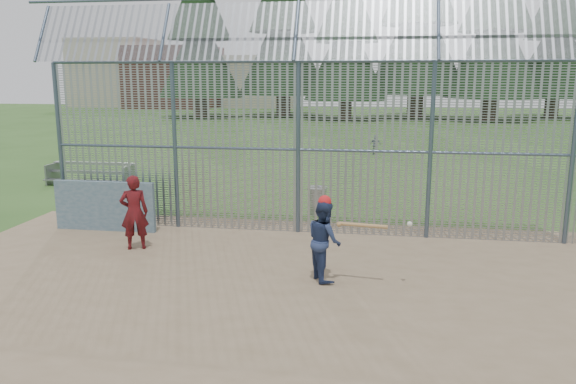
% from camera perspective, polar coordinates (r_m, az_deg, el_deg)
% --- Properties ---
extents(ground, '(120.00, 120.00, 0.00)m').
position_cam_1_polar(ground, '(10.21, -1.80, -9.44)').
color(ground, '#2D511E').
rests_on(ground, ground).
extents(dirt_infield, '(14.00, 10.00, 0.02)m').
position_cam_1_polar(dirt_infield, '(9.75, -2.36, -10.43)').
color(dirt_infield, '#756047').
rests_on(dirt_infield, ground).
extents(dugout_wall, '(2.50, 0.12, 1.20)m').
position_cam_1_polar(dugout_wall, '(14.16, -18.11, -1.37)').
color(dugout_wall, '#38566B').
rests_on(dugout_wall, dirt_infield).
extents(batter, '(0.82, 0.89, 1.48)m').
position_cam_1_polar(batter, '(10.22, 3.70, -4.93)').
color(batter, navy).
rests_on(batter, dirt_infield).
extents(onlooker, '(0.69, 0.58, 1.61)m').
position_cam_1_polar(onlooker, '(12.42, -15.35, -2.00)').
color(onlooker, maroon).
rests_on(onlooker, dirt_infield).
extents(bg_kid_seated, '(0.55, 0.26, 0.92)m').
position_cam_1_polar(bg_kid_seated, '(27.10, 8.87, 4.76)').
color(bg_kid_seated, slate).
rests_on(bg_kid_seated, ground).
extents(batting_gear, '(1.65, 0.36, 0.53)m').
position_cam_1_polar(batting_gear, '(10.00, 4.92, -1.65)').
color(batting_gear, red).
rests_on(batting_gear, ground).
extents(trash_can, '(0.56, 0.56, 0.82)m').
position_cam_1_polar(trash_can, '(15.16, 2.98, -0.87)').
color(trash_can, gray).
rests_on(trash_can, ground).
extents(bleacher, '(3.00, 0.95, 0.72)m').
position_cam_1_polar(bleacher, '(20.45, -19.44, 1.84)').
color(bleacher, slate).
rests_on(bleacher, ground).
extents(backstop_fence, '(20.09, 0.81, 5.30)m').
position_cam_1_polar(backstop_fence, '(12.84, 9.06, 5.66)').
color(backstop_fence, '#47566B').
rests_on(backstop_fence, ground).
extents(distant_buildings, '(26.50, 10.50, 8.00)m').
position_cam_1_polar(distant_buildings, '(70.42, -11.94, 11.42)').
color(distant_buildings, brown).
rests_on(distant_buildings, ground).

